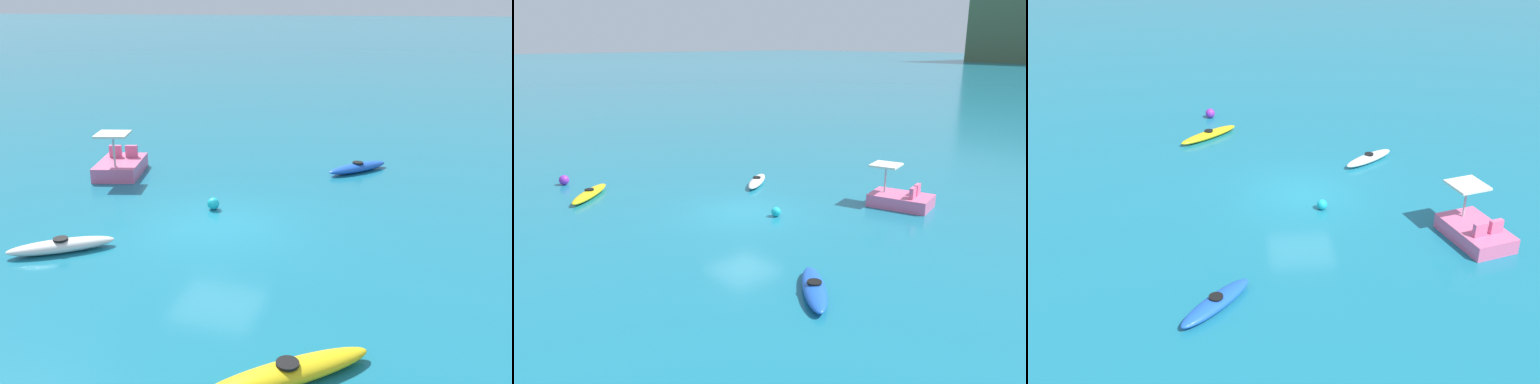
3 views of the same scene
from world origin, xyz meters
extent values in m
plane|color=#19728C|center=(0.00, 0.00, 0.00)|extent=(600.00, 600.00, 0.00)
ellipsoid|color=blue|center=(6.64, -3.05, 0.16)|extent=(2.41, 2.19, 0.32)
cylinder|color=black|center=(6.64, -3.05, 0.35)|extent=(0.55, 0.55, 0.05)
ellipsoid|color=white|center=(-2.72, 3.10, 0.16)|extent=(2.03, 2.43, 0.32)
cylinder|color=black|center=(-2.72, 3.10, 0.35)|extent=(0.52, 0.52, 0.05)
ellipsoid|color=yellow|center=(-6.00, -3.58, 0.16)|extent=(2.54, 2.73, 0.32)
cylinder|color=black|center=(-6.00, -3.58, 0.35)|extent=(0.55, 0.55, 0.05)
cube|color=pink|center=(3.76, 5.18, 0.25)|extent=(2.72, 2.10, 0.50)
cube|color=pink|center=(4.38, 5.04, 0.72)|extent=(0.27, 0.47, 0.44)
cube|color=pink|center=(4.21, 5.62, 0.72)|extent=(0.27, 0.47, 0.44)
cylinder|color=#B2B2B7|center=(3.09, 4.99, 1.05)|extent=(0.08, 0.08, 1.10)
cube|color=silver|center=(3.09, 4.99, 1.64)|extent=(1.36, 1.36, 0.08)
sphere|color=#19B7C6|center=(1.28, 0.58, 0.18)|extent=(0.37, 0.37, 0.37)
camera|label=1|loc=(-13.59, -5.42, 5.91)|focal=39.44mm
camera|label=2|loc=(15.11, -12.36, 6.42)|focal=36.63mm
camera|label=3|loc=(20.10, -2.34, 10.11)|focal=42.75mm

